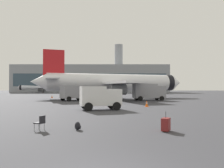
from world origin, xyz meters
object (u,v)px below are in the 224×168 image
Objects in this scene: gate_chair at (39,122)px; safety_cone_near at (146,104)px; rolling_suitcase at (165,124)px; cargo_van at (99,97)px; safety_cone_mid at (51,96)px; traveller_backpack at (77,126)px; airplane_at_gate at (113,82)px; service_truck at (73,92)px; fuel_truck at (148,91)px; airplane_taxiing at (41,87)px.

safety_cone_near is at bearing 62.42° from gate_chair.
cargo_van is at bearing 109.35° from rolling_suitcase.
cargo_van is 32.30m from safety_cone_mid.
cargo_van is at bearing 86.94° from traveller_backpack.
safety_cone_near is 1.10× the size of safety_cone_mid.
cargo_van is 12.08m from traveller_backpack.
service_truck is at bearing -129.35° from airplane_at_gate.
safety_cone_mid is (-21.50, 10.90, -1.40)m from fuel_truck.
airplane_taxiing reaches higher than fuel_truck.
airplane_at_gate is 6.85× the size of service_truck.
fuel_truck reaches higher than gate_chair.
safety_cone_near is at bearing 35.38° from cargo_van.
service_truck is at bearing -58.94° from safety_cone_mid.
rolling_suitcase is at bearing -95.06° from safety_cone_near.
service_truck reaches higher than gate_chair.
airplane_at_gate reaches higher than cargo_van.
airplane_taxiing is 76.61m from service_truck.
rolling_suitcase is at bearing -71.08° from service_truck.
airplane_taxiing is 4.99× the size of service_truck.
cargo_van is at bearing -69.03° from airplane_taxiing.
safety_cone_mid is at bearing -70.57° from airplane_taxiing.
safety_cone_mid is 0.69× the size of rolling_suitcase.
service_truck is (28.13, -71.25, -1.00)m from airplane_taxiing.
airplane_at_gate is 72.87× the size of traveller_backpack.
fuel_truck is 7.66× the size of safety_cone_near.
cargo_van is 4.35× the size of rolling_suitcase.
cargo_van is (34.01, -88.74, -1.16)m from airplane_taxiing.
gate_chair is (10.39, -41.71, 0.13)m from safety_cone_mid.
safety_cone_near is 1.72× the size of traveller_backpack.
gate_chair is (-8.53, -16.34, 0.09)m from safety_cone_near.
rolling_suitcase is (10.23, -29.86, -1.22)m from service_truck.
safety_cone_near is 0.75× the size of rolling_suitcase.
airplane_at_gate is at bearing -10.68° from safety_cone_mid.
service_truck is 0.81× the size of fuel_truck.
service_truck is 10.63× the size of traveller_backpack.
cargo_van is 7.19m from safety_cone_near.
cargo_van is 9.97× the size of traveller_backpack.
traveller_backpack is (-6.45, -16.12, -0.18)m from safety_cone_near.
fuel_truck is at bearing 65.75° from cargo_van.
fuel_truck reaches higher than traveller_backpack.
safety_cone_near is (4.13, -22.58, -3.25)m from airplane_at_gate.
traveller_backpack is at bearing -106.42° from fuel_truck.
safety_cone_mid is at bearing 121.06° from service_truck.
airplane_taxiing reaches higher than service_truck.
airplane_at_gate is 39.29m from gate_chair.
cargo_van is at bearing -93.59° from airplane_at_gate.
airplane_at_gate is at bearing 86.58° from traveller_backpack.
airplane_taxiing is at bearing 111.54° from service_truck.
safety_cone_near is 16.56m from rolling_suitcase.
airplane_taxiing is at bearing 107.22° from gate_chair.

